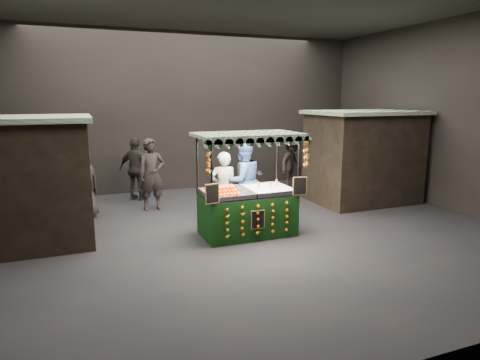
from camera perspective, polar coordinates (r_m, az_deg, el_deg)
name	(u,v)px	position (r m, az deg, el deg)	size (l,w,h in m)	color
ground	(239,233)	(9.31, -0.20, -7.32)	(12.00, 12.00, 0.00)	black
market_hall	(238,77)	(8.84, -0.21, 13.94)	(12.10, 10.10, 5.05)	black
neighbour_stall_left	(16,182)	(9.46, -28.36, -0.21)	(3.00, 2.20, 2.60)	black
neighbour_stall_right	(363,156)	(12.45, 16.44, 3.14)	(3.00, 2.20, 2.60)	black
juice_stall	(248,204)	(9.04, 1.12, -3.31)	(2.30, 1.35, 2.23)	black
vendor_grey	(224,188)	(9.76, -2.27, -1.17)	(0.71, 0.54, 1.74)	slate
vendor_blue	(243,181)	(9.94, 0.42, -0.14)	(1.09, 0.91, 2.01)	navy
shopper_0	(152,174)	(11.29, -11.98, 0.75)	(0.72, 0.49, 1.91)	#282221
shopper_1	(248,177)	(11.40, 1.07, 0.47)	(0.90, 0.74, 1.67)	#2D2724
shopper_2	(137,169)	(12.48, -13.97, 1.47)	(1.14, 0.98, 1.84)	#272320
shopper_3	(292,163)	(13.75, 7.08, 2.33)	(1.27, 1.09, 1.71)	black
shopper_4	(82,182)	(10.94, -20.76, -0.31)	(1.07, 0.97, 1.83)	black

